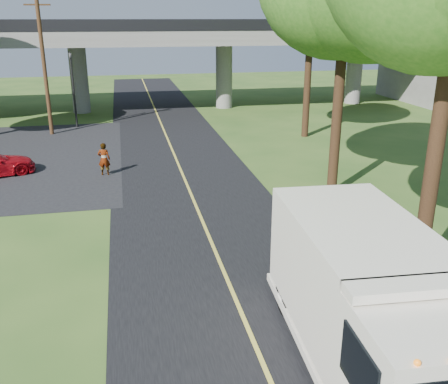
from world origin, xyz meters
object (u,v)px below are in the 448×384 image
object	(u,v)px
traffic_signal	(73,82)
pedestrian	(104,159)
tree_right_far	(316,3)
utility_pole	(44,64)
step_van	(371,300)

from	to	relation	value
traffic_signal	pedestrian	xyz separation A→B (m)	(2.20, -12.15, -2.37)
traffic_signal	pedestrian	size ratio (longest dim) A/B	3.15
tree_right_far	utility_pole	bearing A→B (deg)	166.00
step_van	tree_right_far	bearing A→B (deg)	75.63
utility_pole	tree_right_far	distance (m)	17.61
tree_right_far	step_van	distance (m)	24.03
pedestrian	traffic_signal	bearing A→B (deg)	-69.68
utility_pole	step_van	size ratio (longest dim) A/B	1.16
step_van	pedestrian	world-z (taller)	step_van
pedestrian	utility_pole	bearing A→B (deg)	-59.92
traffic_signal	utility_pole	distance (m)	2.86
utility_pole	pedestrian	world-z (taller)	utility_pole
pedestrian	step_van	bearing A→B (deg)	120.58
traffic_signal	step_van	xyz separation A→B (m)	(8.20, -28.20, -1.47)
traffic_signal	utility_pole	size ratio (longest dim) A/B	0.58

